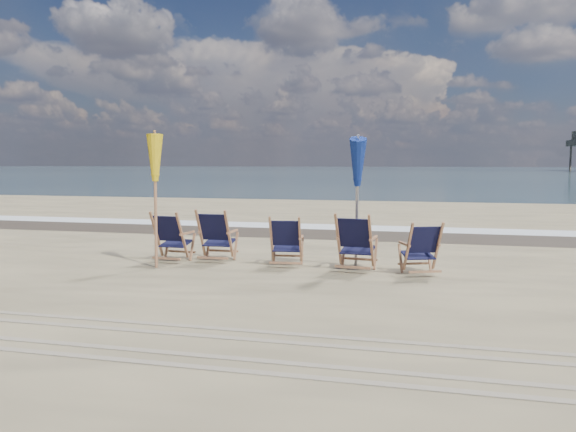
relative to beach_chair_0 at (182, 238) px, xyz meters
name	(u,v)px	position (x,y,z in m)	size (l,w,h in m)	color
ocean	(415,171)	(1.93, 126.38, -0.50)	(400.00, 400.00, 0.00)	#364E59
surf_foam	(337,227)	(1.93, 6.68, -0.50)	(200.00, 1.40, 0.01)	silver
wet_sand_strip	(328,233)	(1.93, 5.18, -0.50)	(200.00, 2.60, 0.00)	#42362A
tire_tracks	(176,343)	(1.93, -4.42, -0.49)	(80.00, 1.30, 0.01)	gray
beach_chair_0	(182,238)	(0.00, 0.00, 0.00)	(0.64, 0.72, 1.00)	black
beach_chair_1	(229,236)	(0.84, 0.27, 0.02)	(0.66, 0.74, 1.03)	black
beach_chair_2	(300,242)	(2.27, 0.14, -0.02)	(0.61, 0.69, 0.95)	black
beach_chair_3	(371,243)	(3.58, -0.09, 0.02)	(0.67, 0.75, 1.05)	black
beach_chair_4	(438,248)	(4.70, -0.03, -0.03)	(0.60, 0.68, 0.94)	black
umbrella_yellow	(155,165)	(-0.30, -0.47, 1.37)	(0.30, 0.30, 2.41)	#A56D49
umbrella_blue	(357,164)	(3.29, 0.22, 1.40)	(0.30, 0.30, 2.44)	#A5A5AD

